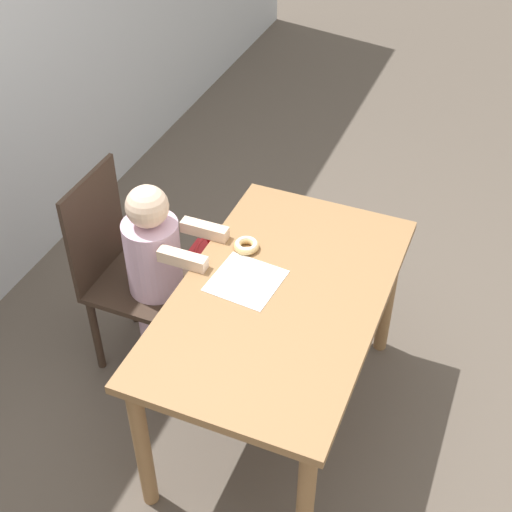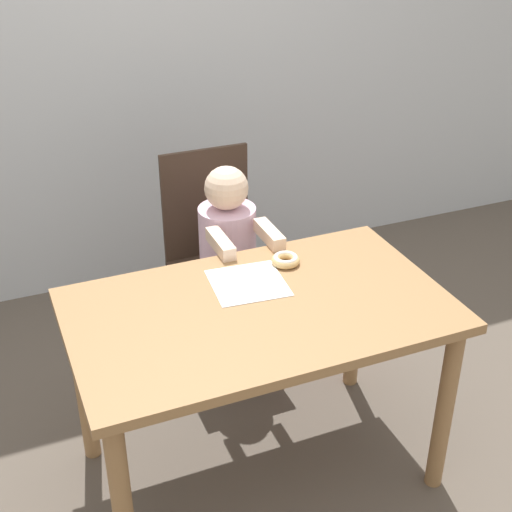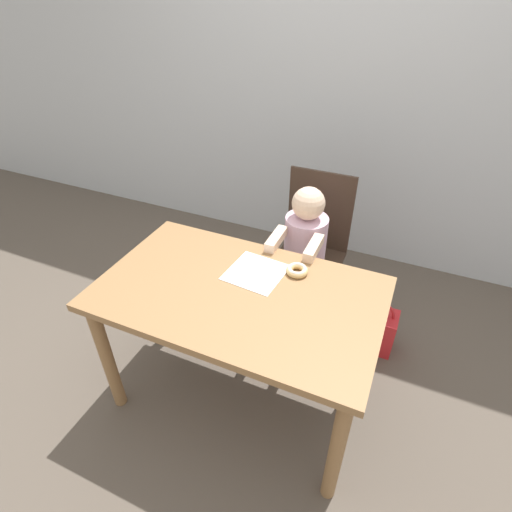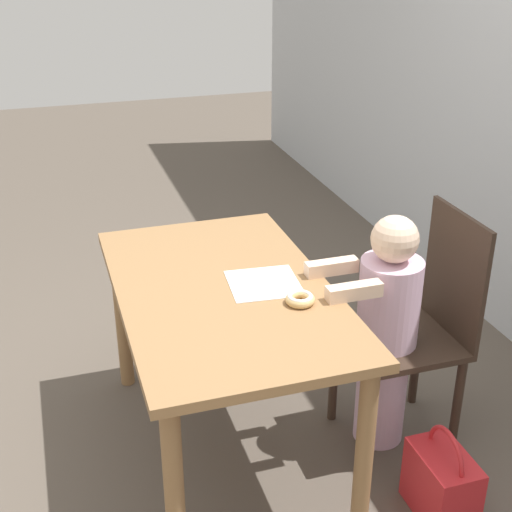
{
  "view_description": "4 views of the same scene",
  "coord_description": "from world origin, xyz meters",
  "px_view_note": "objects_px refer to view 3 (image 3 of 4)",
  "views": [
    {
      "loc": [
        -1.77,
        -0.63,
        2.49
      ],
      "look_at": [
        0.03,
        0.11,
        0.83
      ],
      "focal_mm": 50.0,
      "sensor_mm": 36.0,
      "label": 1
    },
    {
      "loc": [
        -0.74,
        -1.77,
        1.96
      ],
      "look_at": [
        0.03,
        0.11,
        0.83
      ],
      "focal_mm": 50.0,
      "sensor_mm": 36.0,
      "label": 2
    },
    {
      "loc": [
        0.59,
        -1.16,
        1.83
      ],
      "look_at": [
        0.03,
        0.11,
        0.83
      ],
      "focal_mm": 28.0,
      "sensor_mm": 36.0,
      "label": 3
    },
    {
      "loc": [
        2.13,
        -0.56,
        1.87
      ],
      "look_at": [
        0.03,
        0.11,
        0.83
      ],
      "focal_mm": 50.0,
      "sensor_mm": 36.0,
      "label": 4
    }
  ],
  "objects_px": {
    "child_figure": "(303,263)",
    "chair": "(310,253)",
    "donut": "(297,270)",
    "handbag": "(372,328)"
  },
  "relations": [
    {
      "from": "chair",
      "to": "child_figure",
      "type": "relative_size",
      "value": 0.98
    },
    {
      "from": "donut",
      "to": "handbag",
      "type": "distance_m",
      "value": 0.8
    },
    {
      "from": "chair",
      "to": "handbag",
      "type": "bearing_deg",
      "value": -14.38
    },
    {
      "from": "child_figure",
      "to": "chair",
      "type": "bearing_deg",
      "value": 90.0
    },
    {
      "from": "donut",
      "to": "handbag",
      "type": "relative_size",
      "value": 0.28
    },
    {
      "from": "handbag",
      "to": "chair",
      "type": "bearing_deg",
      "value": 165.62
    },
    {
      "from": "child_figure",
      "to": "handbag",
      "type": "relative_size",
      "value": 2.66
    },
    {
      "from": "chair",
      "to": "handbag",
      "type": "relative_size",
      "value": 2.6
    },
    {
      "from": "child_figure",
      "to": "handbag",
      "type": "xyz_separation_m",
      "value": [
        0.44,
        0.02,
        -0.35
      ]
    },
    {
      "from": "chair",
      "to": "child_figure",
      "type": "height_order",
      "value": "child_figure"
    }
  ]
}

